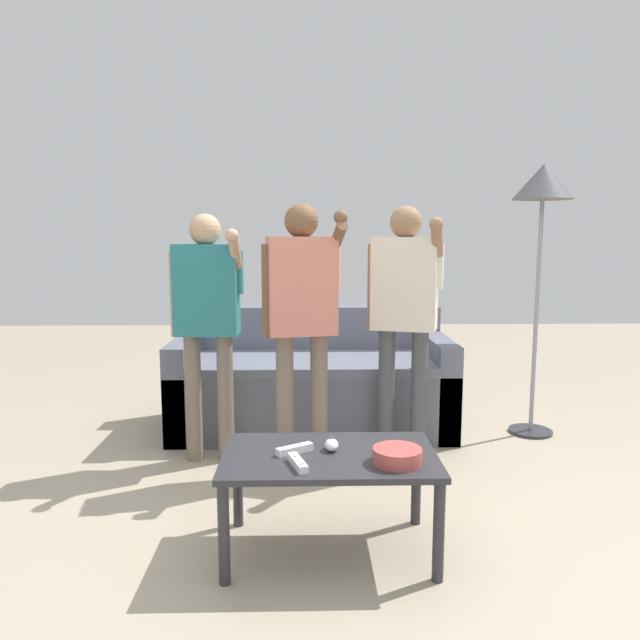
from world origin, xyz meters
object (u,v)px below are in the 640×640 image
game_remote_wand_far (295,449)px  coffee_table (329,467)px  player_center (302,306)px  game_remote_wand_near (298,463)px  game_remote_nunchuk (332,445)px  player_left (207,308)px  floor_lamp (542,198)px  player_right (404,302)px  couch (312,384)px  snack_bowl (397,456)px

game_remote_wand_far → coffee_table: bearing=-4.3°
player_center → game_remote_wand_near: 1.12m
game_remote_nunchuk → game_remote_wand_far: 0.15m
player_left → player_center: bearing=-15.4°
floor_lamp → player_right: size_ratio=1.19×
player_center → floor_lamp: bearing=20.9°
game_remote_nunchuk → coffee_table: bearing=-106.0°
player_right → player_center: bearing=-164.4°
player_right → couch: bearing=131.4°
coffee_table → player_right: bearing=65.8°
couch → game_remote_nunchuk: 1.61m
snack_bowl → game_remote_wand_far: snack_bowl is taller
coffee_table → player_left: (-0.65, 1.03, 0.53)m
game_remote_nunchuk → floor_lamp: size_ratio=0.05×
snack_bowl → player_right: (0.21, 1.15, 0.47)m
snack_bowl → floor_lamp: size_ratio=0.11×
game_remote_nunchuk → player_center: bearing=98.5°
snack_bowl → floor_lamp: (1.14, 1.56, 1.08)m
couch → player_center: player_center is taller
snack_bowl → player_right: 1.26m
game_remote_nunchuk → player_center: (-0.13, 0.84, 0.48)m
coffee_table → player_left: bearing=122.4°
couch → game_remote_wand_near: (-0.07, -1.77, 0.14)m
floor_lamp → player_left: bearing=-168.1°
floor_lamp → player_right: 1.18m
player_right → floor_lamp: bearing=24.0°
snack_bowl → coffee_table: bearing=157.1°
player_right → game_remote_wand_far: player_right is taller
player_center → player_right: player_center is taller
couch → game_remote_nunchuk: couch is taller
coffee_table → game_remote_nunchuk: size_ratio=9.87×
floor_lamp → player_left: size_ratio=1.23×
coffee_table → snack_bowl: bearing=-22.9°
player_right → coffee_table: bearing=-114.2°
game_remote_nunchuk → player_center: size_ratio=0.06×
game_remote_nunchuk → game_remote_wand_near: size_ratio=0.53×
game_remote_wand_far → player_left: bearing=116.6°
player_left → player_right: size_ratio=0.97×
snack_bowl → game_remote_wand_near: snack_bowl is taller
coffee_table → floor_lamp: bearing=46.2°
couch → player_right: size_ratio=1.25×
floor_lamp → snack_bowl: bearing=-126.0°
game_remote_nunchuk → game_remote_wand_near: 0.22m
floor_lamp → player_center: bearing=-159.1°
player_center → game_remote_nunchuk: bearing=-81.5°
player_right → game_remote_wand_far: size_ratio=9.41×
game_remote_wand_near → floor_lamp: bearing=46.3°
couch → game_remote_nunchuk: (0.06, -1.60, 0.15)m
game_remote_nunchuk → player_right: 1.20m
game_remote_wand_far → game_remote_wand_near: bearing=-84.3°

